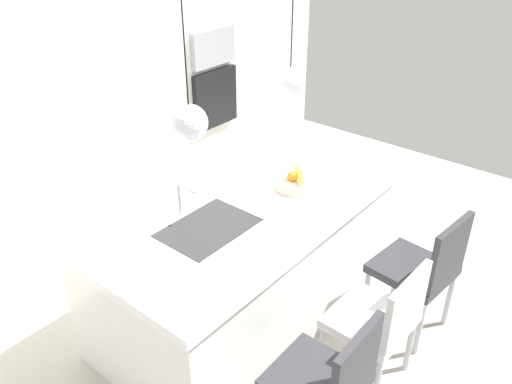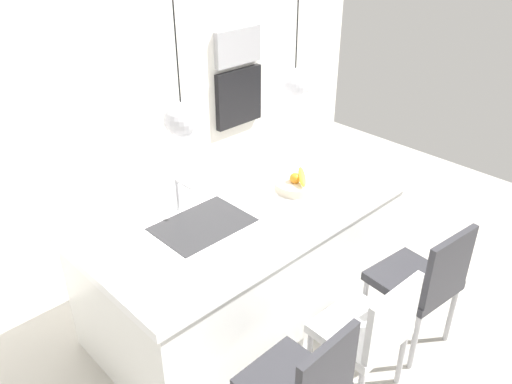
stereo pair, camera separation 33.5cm
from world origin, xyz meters
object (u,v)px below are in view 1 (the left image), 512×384
(chair_near, at_px, (328,380))
(chair_far, at_px, (423,267))
(fruit_bowl, at_px, (293,182))
(microwave, at_px, (213,47))
(chair_middle, at_px, (381,319))
(oven, at_px, (215,98))

(chair_near, relative_size, chair_far, 0.96)
(fruit_bowl, height_order, microwave, microwave)
(chair_middle, bearing_deg, microwave, 62.39)
(microwave, distance_m, oven, 0.50)
(oven, xyz_separation_m, chair_near, (-1.91, -2.57, -0.38))
(chair_middle, relative_size, chair_far, 0.92)
(oven, bearing_deg, microwave, 0.00)
(microwave, xyz_separation_m, chair_near, (-1.91, -2.57, -0.88))
(microwave, height_order, chair_middle, microwave)
(oven, xyz_separation_m, chair_far, (-0.78, -2.57, -0.35))
(chair_middle, bearing_deg, chair_near, -179.49)
(chair_middle, distance_m, chair_far, 0.56)
(chair_middle, height_order, chair_far, chair_far)
(oven, height_order, chair_far, oven)
(oven, distance_m, chair_near, 3.23)
(fruit_bowl, distance_m, chair_middle, 1.05)
(chair_middle, bearing_deg, oven, 62.39)
(fruit_bowl, xyz_separation_m, chair_near, (-0.91, -0.89, -0.44))
(oven, distance_m, chair_far, 2.71)
(oven, height_order, chair_middle, oven)
(fruit_bowl, relative_size, oven, 0.47)
(oven, distance_m, chair_middle, 2.92)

